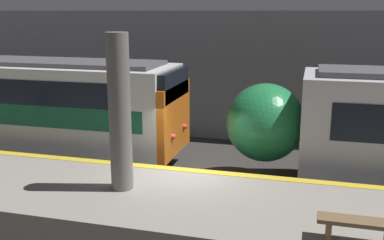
% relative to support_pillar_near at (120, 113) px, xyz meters
% --- Properties ---
extents(ground_plane, '(120.00, 120.00, 0.00)m').
position_rel_support_pillar_near_xyz_m(ground_plane, '(1.11, 1.78, -2.98)').
color(ground_plane, '#33302D').
extents(platform, '(40.00, 3.70, 1.11)m').
position_rel_support_pillar_near_xyz_m(platform, '(1.11, -0.07, -2.42)').
color(platform, gray).
rests_on(platform, ground).
extents(station_rear_barrier, '(50.00, 0.15, 5.33)m').
position_rel_support_pillar_near_xyz_m(station_rear_barrier, '(1.11, 8.67, -0.31)').
color(station_rear_barrier, gray).
rests_on(station_rear_barrier, ground).
extents(support_pillar_near, '(0.53, 0.53, 3.75)m').
position_rel_support_pillar_near_xyz_m(support_pillar_near, '(0.00, 0.00, 0.00)').
color(support_pillar_near, slate).
rests_on(support_pillar_near, platform).
extents(platform_bench, '(1.50, 0.40, 0.45)m').
position_rel_support_pillar_near_xyz_m(platform_bench, '(5.31, -1.30, -1.54)').
color(platform_bench, brown).
rests_on(platform_bench, platform).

